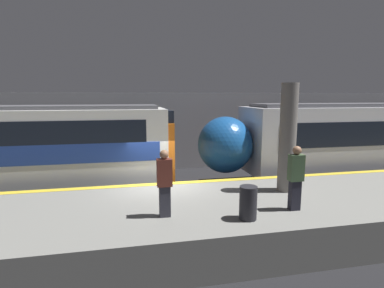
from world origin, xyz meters
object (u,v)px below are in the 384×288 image
(person_walking, at_px, (296,176))
(trash_bin, at_px, (248,203))
(person_waiting, at_px, (165,182))
(support_pillar_near, at_px, (288,138))

(person_walking, bearing_deg, trash_bin, -167.17)
(person_waiting, xyz_separation_m, trash_bin, (2.02, -0.59, -0.50))
(person_walking, relative_size, trash_bin, 2.07)
(support_pillar_near, bearing_deg, person_walking, -111.12)
(support_pillar_near, bearing_deg, trash_bin, -137.25)
(person_waiting, height_order, person_walking, person_walking)
(support_pillar_near, relative_size, person_waiting, 2.00)
(support_pillar_near, distance_m, trash_bin, 3.14)
(person_waiting, relative_size, trash_bin, 2.04)
(person_waiting, bearing_deg, person_walking, -4.23)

